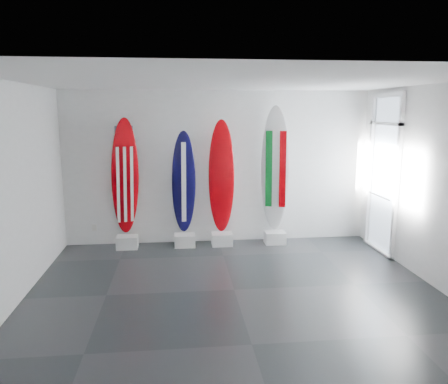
{
  "coord_description": "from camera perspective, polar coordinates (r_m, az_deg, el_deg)",
  "views": [
    {
      "loc": [
        -0.79,
        -5.99,
        2.6
      ],
      "look_at": [
        -0.0,
        1.4,
        1.21
      ],
      "focal_mm": 34.79,
      "sensor_mm": 36.0,
      "label": 1
    }
  ],
  "objects": [
    {
      "name": "display_block_navy",
      "position": [
        8.54,
        -5.17,
        -6.35
      ],
      "size": [
        0.4,
        0.3,
        0.24
      ],
      "primitive_type": "cube",
      "color": "white",
      "rests_on": "floor"
    },
    {
      "name": "surfboard_italy",
      "position": [
        8.56,
        6.75,
        2.96
      ],
      "size": [
        0.61,
        0.42,
        2.48
      ],
      "primitive_type": "ellipsoid",
      "rotation": [
        0.07,
        0.0,
        -0.32
      ],
      "color": "white",
      "rests_on": "display_block_italy"
    },
    {
      "name": "display_block_usa",
      "position": [
        8.59,
        -12.59,
        -6.45
      ],
      "size": [
        0.4,
        0.3,
        0.24
      ],
      "primitive_type": "cube",
      "color": "white",
      "rests_on": "floor"
    },
    {
      "name": "wall_outlet",
      "position": [
        8.92,
        -16.68,
        -4.49
      ],
      "size": [
        0.09,
        0.02,
        0.13
      ],
      "primitive_type": "cube",
      "color": "silver",
      "rests_on": "wall_back"
    },
    {
      "name": "surfboard_usa",
      "position": [
        8.42,
        -12.86,
        1.88
      ],
      "size": [
        0.6,
        0.53,
        2.26
      ],
      "primitive_type": "ellipsoid",
      "rotation": [
        0.14,
        0.0,
        0.28
      ],
      "color": "#940005",
      "rests_on": "display_block_usa"
    },
    {
      "name": "surfboard_swiss",
      "position": [
        8.4,
        -0.34,
        2.0
      ],
      "size": [
        0.51,
        0.23,
        2.21
      ],
      "primitive_type": "ellipsoid",
      "rotation": [
        0.05,
        0.0,
        -0.09
      ],
      "color": "#940005",
      "rests_on": "display_block_swiss"
    },
    {
      "name": "balcony",
      "position": [
        9.34,
        27.21,
        -3.61
      ],
      "size": [
        2.8,
        2.2,
        1.2
      ],
      "primitive_type": null,
      "color": "slate",
      "rests_on": "ground"
    },
    {
      "name": "display_block_italy",
      "position": [
        8.74,
        6.7,
        -5.96
      ],
      "size": [
        0.4,
        0.3,
        0.24
      ],
      "primitive_type": "cube",
      "color": "white",
      "rests_on": "floor"
    },
    {
      "name": "ceiling",
      "position": [
        6.05,
        1.47,
        14.37
      ],
      "size": [
        6.0,
        6.0,
        0.0
      ],
      "primitive_type": "plane",
      "rotation": [
        3.14,
        0.0,
        0.0
      ],
      "color": "white",
      "rests_on": "wall_back"
    },
    {
      "name": "wall_front",
      "position": [
        3.74,
        6.45,
        -6.6
      ],
      "size": [
        6.0,
        0.0,
        6.0
      ],
      "primitive_type": "plane",
      "rotation": [
        -1.57,
        0.0,
        0.0
      ],
      "color": "white",
      "rests_on": "ground"
    },
    {
      "name": "floor",
      "position": [
        6.57,
        1.34,
        -12.71
      ],
      "size": [
        6.0,
        6.0,
        0.0
      ],
      "primitive_type": "plane",
      "color": "black",
      "rests_on": "ground"
    },
    {
      "name": "display_block_swiss",
      "position": [
        8.58,
        -0.27,
        -6.22
      ],
      "size": [
        0.4,
        0.3,
        0.24
      ],
      "primitive_type": "cube",
      "color": "white",
      "rests_on": "floor"
    },
    {
      "name": "glass_door",
      "position": [
        8.51,
        20.22,
        1.99
      ],
      "size": [
        0.12,
        1.16,
        2.85
      ],
      "primitive_type": null,
      "color": "white",
      "rests_on": "floor"
    },
    {
      "name": "wall_left",
      "position": [
        6.47,
        -25.95,
        -0.28
      ],
      "size": [
        0.0,
        5.0,
        5.0
      ],
      "primitive_type": "plane",
      "rotation": [
        1.57,
        0.0,
        1.57
      ],
      "color": "white",
      "rests_on": "ground"
    },
    {
      "name": "surfboard_navy",
      "position": [
        8.38,
        -5.31,
        1.21
      ],
      "size": [
        0.48,
        0.34,
        2.01
      ],
      "primitive_type": "ellipsoid",
      "rotation": [
        0.12,
        0.0,
        0.07
      ],
      "color": "black",
      "rests_on": "display_block_navy"
    },
    {
      "name": "wall_right",
      "position": [
        7.17,
        25.91,
        0.69
      ],
      "size": [
        0.0,
        5.0,
        5.0
      ],
      "primitive_type": "plane",
      "rotation": [
        1.57,
        0.0,
        -1.57
      ],
      "color": "white",
      "rests_on": "ground"
    },
    {
      "name": "wall_back",
      "position": [
        8.59,
        -0.78,
        3.23
      ],
      "size": [
        6.0,
        0.0,
        6.0
      ],
      "primitive_type": "plane",
      "rotation": [
        1.57,
        0.0,
        0.0
      ],
      "color": "white",
      "rests_on": "ground"
    }
  ]
}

